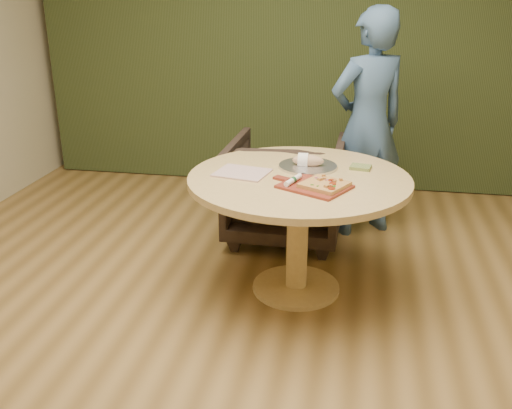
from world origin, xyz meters
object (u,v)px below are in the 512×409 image
object	(u,v)px
pedestal_table	(298,199)
flatbread_pizza	(325,184)
armchair	(286,184)
bread_roll	(307,160)
person_standing	(367,125)
cutlery_roll	(293,180)
pizza_paddle	(313,186)
serving_tray	(308,166)

from	to	relation	value
pedestal_table	flatbread_pizza	size ratio (longest dim) A/B	4.39
armchair	bread_roll	bearing A→B (deg)	109.29
person_standing	armchair	bearing A→B (deg)	-9.96
bread_roll	person_standing	distance (m)	0.92
flatbread_pizza	cutlery_roll	bearing A→B (deg)	169.04
pedestal_table	cutlery_roll	size ratio (longest dim) A/B	6.70
bread_roll	person_standing	size ratio (longest dim) A/B	0.12
cutlery_roll	person_standing	bearing A→B (deg)	90.49
pizza_paddle	flatbread_pizza	size ratio (longest dim) A/B	1.58
serving_tray	bread_roll	world-z (taller)	bread_roll
pizza_paddle	bread_roll	world-z (taller)	bread_roll
pizza_paddle	flatbread_pizza	distance (m)	0.07
pizza_paddle	armchair	xyz separation A→B (m)	(-0.27, 0.98, -0.34)
pedestal_table	pizza_paddle	bearing A→B (deg)	-62.25
pizza_paddle	armchair	size ratio (longest dim) A/B	0.56
cutlery_roll	bread_roll	bearing A→B (deg)	102.46
pizza_paddle	person_standing	distance (m)	1.24
flatbread_pizza	serving_tray	world-z (taller)	flatbread_pizza
flatbread_pizza	bread_roll	distance (m)	0.40
bread_roll	person_standing	bearing A→B (deg)	66.75
cutlery_roll	serving_tray	size ratio (longest dim) A/B	0.55
pizza_paddle	bread_roll	distance (m)	0.37
pedestal_table	serving_tray	xyz separation A→B (m)	(0.03, 0.18, 0.15)
serving_tray	person_standing	world-z (taller)	person_standing
bread_roll	pizza_paddle	bearing A→B (deg)	-78.72
pedestal_table	person_standing	bearing A→B (deg)	69.25
person_standing	bread_roll	bearing A→B (deg)	35.25
pedestal_table	flatbread_pizza	world-z (taller)	flatbread_pizza
pizza_paddle	armchair	distance (m)	1.07
flatbread_pizza	armchair	xyz separation A→B (m)	(-0.34, 1.00, -0.36)
pedestal_table	person_standing	size ratio (longest dim) A/B	0.78
armchair	pizza_paddle	bearing A→B (deg)	106.83
flatbread_pizza	person_standing	size ratio (longest dim) A/B	0.18
pizza_paddle	bread_roll	size ratio (longest dim) A/B	2.44
bread_roll	armchair	size ratio (longest dim) A/B	0.23
cutlery_roll	serving_tray	world-z (taller)	cutlery_roll
cutlery_roll	armchair	xyz separation A→B (m)	(-0.16, 0.96, -0.36)
pizza_paddle	bread_roll	xyz separation A→B (m)	(-0.07, 0.36, 0.04)
pedestal_table	pizza_paddle	xyz separation A→B (m)	(0.10, -0.18, 0.15)
pizza_paddle	person_standing	bearing A→B (deg)	104.34
flatbread_pizza	cutlery_roll	size ratio (longest dim) A/B	1.53
flatbread_pizza	armchair	size ratio (longest dim) A/B	0.35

